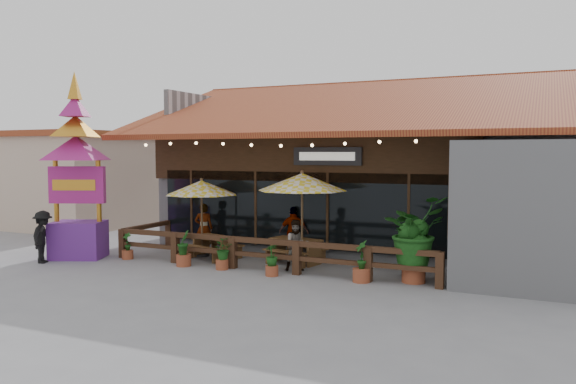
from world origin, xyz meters
The scene contains 19 objects.
ground centered at (0.00, 0.00, 0.00)m, with size 100.00×100.00×0.00m, color gray.
restaurant_building centered at (0.26, 6.61, 2.21)m, with size 15.50×14.73×6.09m.
patio_railing centered at (-2.25, -0.27, 0.61)m, with size 10.00×2.60×0.92m.
neighbor_building centered at (-15.00, 6.00, 2.14)m, with size 8.40×8.40×4.22m.
umbrella_left centered at (-4.36, 0.75, 2.19)m, with size 2.73×2.73×2.51m.
umbrella_right centered at (-0.87, 0.73, 2.44)m, with size 3.25×3.25×2.80m.
picnic_table_left centered at (-3.79, 0.58, 0.47)m, with size 1.76×1.62×0.70m.
picnic_table_right centered at (-1.16, 0.94, 0.50)m, with size 1.78×1.62×0.74m.
thai_sign_tower centered at (-7.72, -1.14, 3.30)m, with size 3.03×3.03×6.25m.
tropical_plant centered at (2.58, -0.09, 1.27)m, with size 2.01×2.09×2.23m.
diner_a centered at (-4.64, 1.28, 0.82)m, with size 0.60×0.39×1.64m, color #3C2313.
diner_b centered at (-0.68, -0.08, 0.72)m, with size 0.70×0.55×1.45m, color #3C2313.
diner_c centered at (-1.58, 1.72, 0.81)m, with size 0.95×0.39×1.62m, color #3C2313.
pedestrian centered at (-8.09, -2.18, 0.79)m, with size 1.02×0.58×1.57m, color black.
planter_a centered at (-6.19, -0.65, 0.36)m, with size 0.35×0.35×0.85m.
planter_b centered at (-3.97, -0.83, 0.48)m, with size 0.43×0.43×1.06m.
planter_c centered at (-2.70, -0.77, 0.50)m, with size 0.63×0.58×0.88m.
planter_d centered at (-1.04, -0.94, 0.41)m, with size 0.45×0.45×0.85m.
planter_e centered at (1.36, -0.63, 0.45)m, with size 0.44×0.46×1.08m.
Camera 1 is at (5.55, -14.28, 3.30)m, focal length 35.00 mm.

